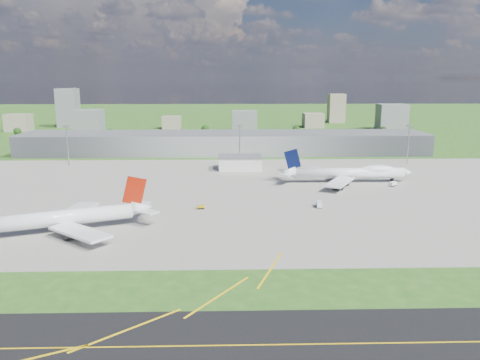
{
  "coord_description": "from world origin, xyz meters",
  "views": [
    {
      "loc": [
        2.55,
        -183.98,
        55.27
      ],
      "look_at": [
        8.04,
        27.9,
        9.0
      ],
      "focal_mm": 35.0,
      "sensor_mm": 36.0,
      "label": 1
    }
  ],
  "objects_px": {
    "van_white_far": "(393,184)",
    "van_white_near": "(319,205)",
    "airliner_blue_quad": "(349,173)",
    "airliner_red_twin": "(61,219)",
    "tug_yellow": "(201,207)"
  },
  "relations": [
    {
      "from": "airliner_blue_quad",
      "to": "van_white_near",
      "type": "bearing_deg",
      "value": -117.82
    },
    {
      "from": "airliner_blue_quad",
      "to": "tug_yellow",
      "type": "bearing_deg",
      "value": -146.97
    },
    {
      "from": "airliner_red_twin",
      "to": "van_white_far",
      "type": "distance_m",
      "value": 163.19
    },
    {
      "from": "van_white_far",
      "to": "airliner_red_twin",
      "type": "bearing_deg",
      "value": 166.98
    },
    {
      "from": "van_white_far",
      "to": "van_white_near",
      "type": "bearing_deg",
      "value": -178.2
    },
    {
      "from": "airliner_red_twin",
      "to": "airliner_blue_quad",
      "type": "height_order",
      "value": "airliner_red_twin"
    },
    {
      "from": "van_white_near",
      "to": "van_white_far",
      "type": "bearing_deg",
      "value": -43.97
    },
    {
      "from": "van_white_near",
      "to": "van_white_far",
      "type": "distance_m",
      "value": 60.81
    },
    {
      "from": "tug_yellow",
      "to": "van_white_near",
      "type": "bearing_deg",
      "value": -6.41
    },
    {
      "from": "tug_yellow",
      "to": "van_white_far",
      "type": "xyz_separation_m",
      "value": [
        97.83,
        40.86,
        0.3
      ]
    },
    {
      "from": "van_white_far",
      "to": "airliner_blue_quad",
      "type": "bearing_deg",
      "value": 116.01
    },
    {
      "from": "van_white_far",
      "to": "tug_yellow",
      "type": "bearing_deg",
      "value": 164.15
    },
    {
      "from": "airliner_red_twin",
      "to": "tug_yellow",
      "type": "height_order",
      "value": "airliner_red_twin"
    },
    {
      "from": "airliner_red_twin",
      "to": "van_white_far",
      "type": "xyz_separation_m",
      "value": [
        147.25,
        70.23,
        -3.91
      ]
    },
    {
      "from": "airliner_blue_quad",
      "to": "van_white_near",
      "type": "xyz_separation_m",
      "value": [
        -25.62,
        -49.23,
        -3.9
      ]
    }
  ]
}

